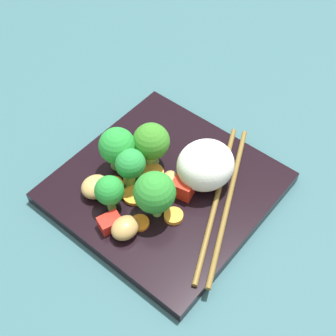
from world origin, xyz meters
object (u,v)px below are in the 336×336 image
object	(u,v)px
carrot_slice_0	(140,223)
chopstick_pair	(223,200)
square_plate	(165,187)
broccoli_floret_1	(130,165)
rice_mound	(205,165)

from	to	relation	value
carrot_slice_0	chopstick_pair	xyz separation A→B (cm)	(-8.59, 5.98, 0.12)
square_plate	broccoli_floret_1	distance (cm)	6.03
broccoli_floret_1	chopstick_pair	xyz separation A→B (cm)	(-4.51, 10.61, -3.23)
chopstick_pair	carrot_slice_0	bearing A→B (deg)	123.04
square_plate	carrot_slice_0	world-z (taller)	carrot_slice_0
chopstick_pair	broccoli_floret_1	bearing A→B (deg)	90.92
square_plate	broccoli_floret_1	xyz separation A→B (cm)	(2.45, -3.37, 4.36)
rice_mound	chopstick_pair	xyz separation A→B (cm)	(1.29, 3.61, -2.75)
broccoli_floret_1	carrot_slice_0	world-z (taller)	broccoli_floret_1
square_plate	broccoli_floret_1	bearing A→B (deg)	-54.01
carrot_slice_0	broccoli_floret_1	bearing A→B (deg)	-131.34
broccoli_floret_1	carrot_slice_0	xyz separation A→B (cm)	(4.07, 4.63, -3.35)
carrot_slice_0	square_plate	bearing A→B (deg)	-169.06
chopstick_pair	square_plate	bearing A→B (deg)	83.80
broccoli_floret_1	chopstick_pair	world-z (taller)	broccoli_floret_1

